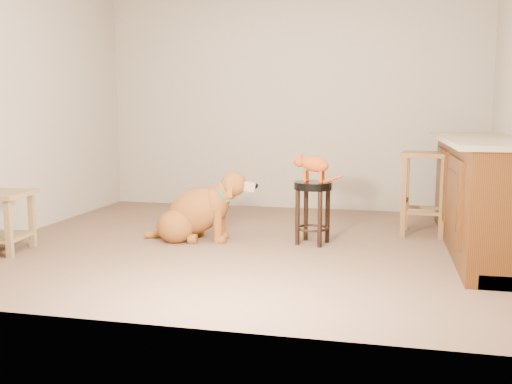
% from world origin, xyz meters
% --- Properties ---
extents(floor, '(4.50, 4.00, 0.01)m').
position_xyz_m(floor, '(0.00, 0.00, 0.00)').
color(floor, brown).
rests_on(floor, ground).
extents(room_shell, '(4.54, 4.04, 2.62)m').
position_xyz_m(room_shell, '(0.00, 0.00, 1.68)').
color(room_shell, '#9F9180').
rests_on(room_shell, ground).
extents(cabinet_run, '(0.70, 2.56, 0.94)m').
position_xyz_m(cabinet_run, '(1.94, 0.30, 0.44)').
color(cabinet_run, '#3F200B').
rests_on(cabinet_run, ground).
extents(padded_stool, '(0.34, 0.34, 0.55)m').
position_xyz_m(padded_stool, '(0.51, 0.14, 0.39)').
color(padded_stool, black).
rests_on(padded_stool, ground).
extents(wood_stool, '(0.46, 0.46, 0.78)m').
position_xyz_m(wood_stool, '(1.47, 0.74, 0.41)').
color(wood_stool, brown).
rests_on(wood_stool, ground).
extents(golden_retriever, '(1.06, 0.55, 0.67)m').
position_xyz_m(golden_retriever, '(-0.53, 0.05, 0.25)').
color(golden_retriever, brown).
rests_on(golden_retriever, ground).
extents(tabby_kitten, '(0.44, 0.18, 0.27)m').
position_xyz_m(tabby_kitten, '(0.50, 0.14, 0.70)').
color(tabby_kitten, '#92380E').
rests_on(tabby_kitten, padded_stool).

